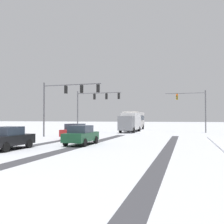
{
  "coord_description": "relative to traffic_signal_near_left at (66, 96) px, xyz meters",
  "views": [
    {
      "loc": [
        6.7,
        -4.76,
        2.21
      ],
      "look_at": [
        0.0,
        18.58,
        2.8
      ],
      "focal_mm": 41.1,
      "sensor_mm": 36.0,
      "label": 1
    }
  ],
  "objects": [
    {
      "name": "wheel_track_left_lane",
      "position": [
        1.55,
        -9.19,
        -4.83
      ],
      "size": [
        1.01,
        29.2,
        0.01
      ],
      "primitive_type": "cube",
      "color": "#424247",
      "rests_on": "ground"
    },
    {
      "name": "wheel_track_right_lane",
      "position": [
        12.19,
        -9.19,
        -4.83
      ],
      "size": [
        0.79,
        29.2,
        0.01
      ],
      "primitive_type": "cube",
      "color": "#424247",
      "rests_on": "ground"
    },
    {
      "name": "wheel_track_center",
      "position": [
        5.32,
        -9.19,
        -4.83
      ],
      "size": [
        1.1,
        29.2,
        0.01
      ],
      "primitive_type": "cube",
      "color": "#424247",
      "rests_on": "ground"
    },
    {
      "name": "traffic_signal_near_left",
      "position": [
        0.0,
        0.0,
        0.0
      ],
      "size": [
        7.42,
        0.52,
        6.5
      ],
      "color": "#56565B",
      "rests_on": "ground"
    },
    {
      "name": "traffic_signal_far_right",
      "position": [
        14.67,
        14.07,
        -0.4
      ],
      "size": [
        6.11,
        0.38,
        6.5
      ],
      "color": "#56565B",
      "rests_on": "ground"
    },
    {
      "name": "traffic_signal_far_left",
      "position": [
        -0.11,
        10.07,
        -0.01
      ],
      "size": [
        7.17,
        0.42,
        6.5
      ],
      "color": "#56565B",
      "rests_on": "ground"
    },
    {
      "name": "car_red_lead",
      "position": [
        1.99,
        -1.75,
        -4.02
      ],
      "size": [
        1.99,
        4.18,
        1.62
      ],
      "color": "red",
      "rests_on": "ground"
    },
    {
      "name": "car_dark_green_second",
      "position": [
        5.07,
        -7.51,
        -4.02
      ],
      "size": [
        1.85,
        4.11,
        1.62
      ],
      "color": "#194C2D",
      "rests_on": "ground"
    },
    {
      "name": "car_black_third",
      "position": [
        1.39,
        -11.92,
        -4.02
      ],
      "size": [
        1.86,
        4.11,
        1.62
      ],
      "color": "black",
      "rests_on": "ground"
    },
    {
      "name": "bus_oncoming",
      "position": [
        4.09,
        20.72,
        -2.84
      ],
      "size": [
        3.0,
        11.09,
        3.38
      ],
      "color": "silver",
      "rests_on": "ground"
    },
    {
      "name": "box_truck_delivery",
      "position": [
        4.95,
        12.66,
        -3.2
      ],
      "size": [
        2.33,
        7.41,
        3.02
      ],
      "color": "slate",
      "rests_on": "ground"
    }
  ]
}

